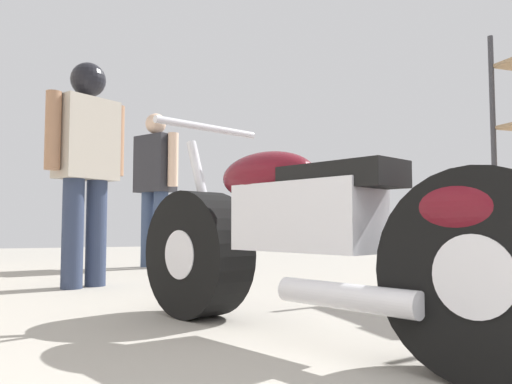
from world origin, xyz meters
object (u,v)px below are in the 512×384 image
mechanic_with_helmet (87,151)px  red_toolbox (485,286)px  motorcycle_maroon_cruiser (313,240)px  mechanic_in_blue (155,180)px

mechanic_with_helmet → red_toolbox: mechanic_with_helmet is taller
motorcycle_maroon_cruiser → mechanic_with_helmet: (-0.83, 2.13, 0.61)m
motorcycle_maroon_cruiser → mechanic_in_blue: mechanic_in_blue is taller
mechanic_with_helmet → red_toolbox: 2.89m
motorcycle_maroon_cruiser → red_toolbox: (1.47, 0.63, -0.31)m
motorcycle_maroon_cruiser → mechanic_with_helmet: bearing=111.4°
motorcycle_maroon_cruiser → red_toolbox: 1.63m
mechanic_with_helmet → red_toolbox: (2.30, -1.50, -0.92)m
mechanic_in_blue → red_toolbox: bearing=-63.0°
motorcycle_maroon_cruiser → red_toolbox: size_ratio=5.10×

